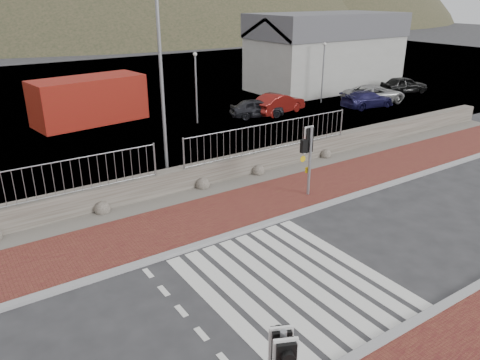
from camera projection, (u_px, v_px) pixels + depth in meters
ground at (289, 282)px, 12.59m from camera, size 220.00×220.00×0.00m
sidewalk_far at (206, 218)px, 16.04m from camera, size 40.00×3.00×0.08m
kerb_near at (377, 345)px, 10.26m from camera, size 40.00×0.25×0.12m
kerb_far at (229, 235)px, 14.88m from camera, size 40.00×0.25×0.12m
zebra_crossing at (289, 281)px, 12.58m from camera, size 4.62×5.60×0.01m
gravel_strip at (179, 199)px, 17.58m from camera, size 40.00×1.50×0.06m
stone_wall at (169, 182)px, 18.04m from camera, size 40.00×0.60×0.90m
railing at (169, 149)px, 17.42m from camera, size 18.07×0.07×1.22m
quay at (45, 100)px, 34.08m from camera, size 120.00×40.00×0.50m
harbor_building at (326, 51)px, 37.18m from camera, size 12.20×6.20×5.80m
hills_backdrop at (27, 158)px, 92.38m from camera, size 254.00×90.00×100.00m
traffic_signal_far at (310, 147)px, 17.14m from camera, size 0.65×0.24×2.74m
streetlight at (165, 80)px, 17.49m from camera, size 1.58×0.25×7.43m
shipping_container at (89, 100)px, 27.62m from camera, size 6.69×3.51×2.66m
car_a at (257, 108)px, 29.07m from camera, size 3.62×2.31×1.15m
car_b at (278, 103)px, 29.95m from camera, size 4.09×2.10×1.29m
car_c at (367, 99)px, 31.54m from camera, size 4.01×1.93×1.13m
car_d at (374, 94)px, 32.73m from camera, size 4.84×2.66×1.29m
car_e at (404, 85)px, 36.05m from camera, size 3.98×2.28×1.27m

